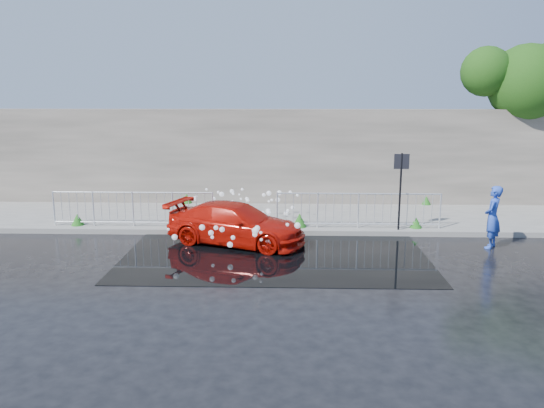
% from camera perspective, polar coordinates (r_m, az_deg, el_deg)
% --- Properties ---
extents(ground, '(90.00, 90.00, 0.00)m').
position_cam_1_polar(ground, '(13.36, -1.93, -6.68)').
color(ground, black).
rests_on(ground, ground).
extents(pavement, '(30.00, 4.00, 0.15)m').
position_cam_1_polar(pavement, '(18.14, -0.92, -1.41)').
color(pavement, '#62635E').
rests_on(pavement, ground).
extents(curb, '(30.00, 0.25, 0.16)m').
position_cam_1_polar(curb, '(16.20, -1.25, -3.02)').
color(curb, '#62635E').
rests_on(curb, ground).
extents(retaining_wall, '(30.00, 0.60, 3.50)m').
position_cam_1_polar(retaining_wall, '(19.99, -0.64, 5.15)').
color(retaining_wall, '#544F47').
rests_on(retaining_wall, pavement).
extents(puddle, '(8.00, 5.00, 0.01)m').
position_cam_1_polar(puddle, '(14.28, 0.34, -5.40)').
color(puddle, black).
rests_on(puddle, ground).
extents(sign_post, '(0.45, 0.06, 2.50)m').
position_cam_1_polar(sign_post, '(16.28, 13.68, 2.63)').
color(sign_post, black).
rests_on(sign_post, ground).
extents(tree, '(5.17, 2.80, 6.46)m').
position_cam_1_polar(tree, '(21.98, 26.62, 12.21)').
color(tree, '#332114').
rests_on(tree, ground).
extents(railing_left, '(5.05, 0.05, 1.10)m').
position_cam_1_polar(railing_left, '(17.06, -14.73, -0.39)').
color(railing_left, silver).
rests_on(railing_left, pavement).
extents(railing_right, '(5.05, 0.05, 1.10)m').
position_cam_1_polar(railing_right, '(16.51, 9.26, -0.56)').
color(railing_right, silver).
rests_on(railing_right, pavement).
extents(weeds, '(12.17, 3.93, 0.43)m').
position_cam_1_polar(weeds, '(17.57, -1.51, -1.00)').
color(weeds, '#164913').
rests_on(weeds, pavement).
extents(water_spray, '(3.69, 5.78, 1.00)m').
position_cam_1_polar(water_spray, '(15.87, -2.95, -0.98)').
color(water_spray, white).
rests_on(water_spray, ground).
extents(red_car, '(4.34, 2.89, 1.17)m').
position_cam_1_polar(red_car, '(15.16, -3.90, -2.14)').
color(red_car, '#B11007').
rests_on(red_car, ground).
extents(person, '(0.70, 0.77, 1.76)m').
position_cam_1_polar(person, '(15.87, 22.64, -1.32)').
color(person, blue).
rests_on(person, ground).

